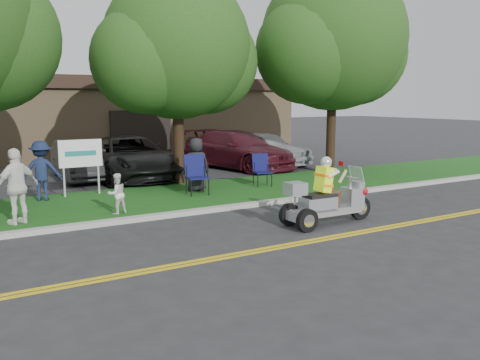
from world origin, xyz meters
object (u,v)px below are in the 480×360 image
parked_car_right (238,150)px  parked_car_far_right (264,148)px  lawn_chair_b (261,168)px  parked_car_left (81,160)px  spectator_adult_right (17,186)px  parked_car_mid (129,158)px  trike_scooter (326,201)px  lawn_chair_a (196,172)px

parked_car_right → parked_car_far_right: size_ratio=1.22×
lawn_chair_b → parked_car_left: (-4.61, 5.03, 0.03)m
parked_car_right → lawn_chair_b: bearing=-125.2°
spectator_adult_right → parked_car_mid: size_ratio=0.31×
lawn_chair_b → parked_car_mid: (-3.06, 4.20, 0.09)m
trike_scooter → lawn_chair_b: trike_scooter is taller
lawn_chair_a → parked_car_far_right: size_ratio=0.26×
spectator_adult_right → parked_car_right: size_ratio=0.31×
trike_scooter → lawn_chair_b: 5.07m
parked_car_right → parked_car_left: bearing=163.7°
parked_car_mid → trike_scooter: bearing=-79.9°
lawn_chair_a → lawn_chair_b: size_ratio=1.13×
trike_scooter → parked_car_far_right: 10.97m
parked_car_mid → parked_car_right: bearing=5.3°
parked_car_left → parked_car_right: (6.50, -0.35, 0.08)m
parked_car_mid → parked_car_far_right: parked_car_mid is taller
spectator_adult_right → parked_car_left: 7.23m
parked_car_right → parked_car_far_right: (1.52, 0.29, -0.03)m
lawn_chair_a → parked_car_mid: size_ratio=0.21×
lawn_chair_a → parked_car_right: parked_car_right is taller
spectator_adult_right → parked_car_left: bearing=-139.7°
trike_scooter → lawn_chair_a: bearing=105.0°
trike_scooter → spectator_adult_right: bearing=153.0°
parked_car_left → parked_car_right: size_ratio=0.79×
lawn_chair_a → parked_car_mid: 4.51m
parked_car_left → parked_car_far_right: size_ratio=0.97×
lawn_chair_b → parked_car_mid: bearing=139.6°
parked_car_mid → parked_car_far_right: (6.47, 0.78, -0.02)m
parked_car_left → parked_car_far_right: bearing=2.3°
trike_scooter → parked_car_far_right: size_ratio=0.55×
parked_car_mid → parked_car_right: size_ratio=1.02×
parked_car_mid → parked_car_right: (4.95, 0.49, 0.01)m
parked_car_left → parked_car_far_right: parked_car_far_right is taller
lawn_chair_a → parked_car_mid: (-0.53, 4.48, 0.01)m
spectator_adult_right → parked_car_mid: bearing=-153.5°
lawn_chair_b → trike_scooter: bearing=-92.4°
parked_car_left → parked_car_mid: bearing=-25.6°
spectator_adult_right → parked_car_mid: (4.55, 5.74, -0.19)m
trike_scooter → parked_car_left: 10.41m
trike_scooter → spectator_adult_right: (-6.21, 3.33, 0.41)m
lawn_chair_b → parked_car_right: parked_car_right is taller
parked_car_left → spectator_adult_right: bearing=-111.9°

